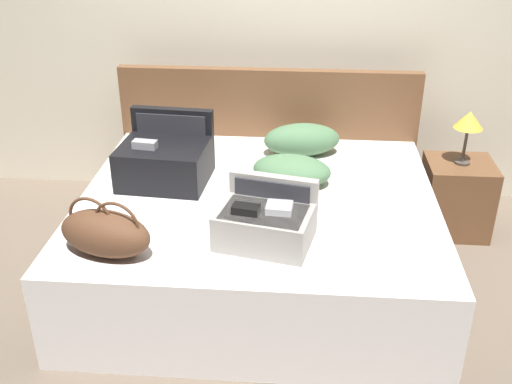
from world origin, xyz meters
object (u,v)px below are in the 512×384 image
(nightstand, at_px, (456,197))
(table_lamp, at_px, (469,122))
(hard_case_large, at_px, (165,159))
(hard_case_medium, at_px, (265,222))
(pillow_near_headboard, at_px, (292,170))
(pillow_center_head, at_px, (302,140))
(bed, at_px, (258,237))
(duffel_bag, at_px, (105,233))

(nightstand, height_order, table_lamp, table_lamp)
(hard_case_large, relative_size, hard_case_medium, 1.03)
(table_lamp, bearing_deg, pillow_near_headboard, -157.34)
(pillow_center_head, bearing_deg, hard_case_large, -150.55)
(hard_case_large, distance_m, pillow_near_headboard, 0.76)
(bed, distance_m, hard_case_medium, 0.62)
(bed, relative_size, nightstand, 4.02)
(bed, xyz_separation_m, duffel_bag, (-0.69, -0.66, 0.39))
(bed, bearing_deg, table_lamp, 26.69)
(nightstand, bearing_deg, hard_case_medium, -137.28)
(bed, xyz_separation_m, pillow_near_headboard, (0.19, 0.19, 0.36))
(pillow_near_headboard, bearing_deg, bed, -134.80)
(pillow_near_headboard, distance_m, pillow_center_head, 0.44)
(bed, bearing_deg, nightstand, 26.69)
(hard_case_large, bearing_deg, hard_case_medium, -40.56)
(duffel_bag, bearing_deg, pillow_center_head, 54.00)
(nightstand, bearing_deg, pillow_center_head, -178.41)
(hard_case_large, bearing_deg, duffel_bag, -93.72)
(pillow_center_head, distance_m, table_lamp, 1.07)
(hard_case_medium, distance_m, pillow_near_headboard, 0.68)
(hard_case_large, relative_size, pillow_center_head, 1.08)
(pillow_near_headboard, bearing_deg, nightstand, 22.66)
(duffel_bag, relative_size, table_lamp, 1.43)
(nightstand, bearing_deg, duffel_bag, -146.68)
(hard_case_medium, xyz_separation_m, pillow_near_headboard, (0.11, 0.67, -0.03))
(hard_case_medium, xyz_separation_m, table_lamp, (1.23, 1.14, 0.14))
(duffel_bag, height_order, pillow_near_headboard, duffel_bag)
(pillow_near_headboard, bearing_deg, duffel_bag, -136.10)
(hard_case_medium, xyz_separation_m, nightstand, (1.23, 1.14, -0.41))
(pillow_near_headboard, relative_size, nightstand, 0.92)
(duffel_bag, distance_m, nightstand, 2.42)
(hard_case_large, height_order, pillow_near_headboard, hard_case_large)
(pillow_near_headboard, xyz_separation_m, table_lamp, (1.12, 0.47, 0.17))
(hard_case_medium, bearing_deg, pillow_near_headboard, 92.55)
(duffel_bag, height_order, table_lamp, table_lamp)
(nightstand, bearing_deg, table_lamp, 0.00)
(hard_case_large, distance_m, table_lamp, 1.94)
(hard_case_large, bearing_deg, table_lamp, 19.03)
(pillow_near_headboard, bearing_deg, table_lamp, 22.66)
(hard_case_medium, height_order, table_lamp, table_lamp)
(hard_case_medium, xyz_separation_m, duffel_bag, (-0.77, -0.18, 0.00))
(duffel_bag, relative_size, pillow_center_head, 1.03)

